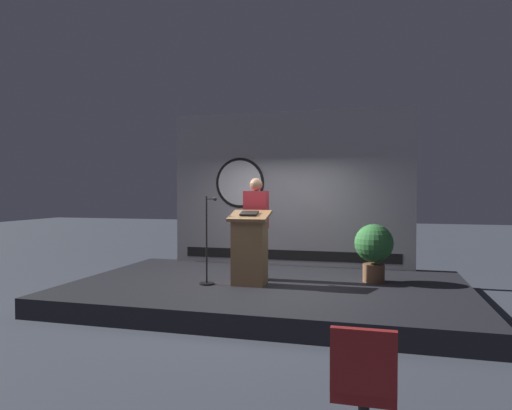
% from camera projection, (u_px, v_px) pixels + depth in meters
% --- Properties ---
extents(ground_plane, '(40.00, 40.00, 0.00)m').
position_uv_depth(ground_plane, '(268.00, 301.00, 7.55)').
color(ground_plane, '#383D47').
extents(stage_platform, '(6.40, 4.00, 0.30)m').
position_uv_depth(stage_platform, '(268.00, 292.00, 7.55)').
color(stage_platform, black).
rests_on(stage_platform, ground).
extents(banner_display, '(4.92, 0.12, 3.14)m').
position_uv_depth(banner_display, '(288.00, 189.00, 9.29)').
color(banner_display, '#9E9EA3').
rests_on(banner_display, stage_platform).
extents(podium, '(0.64, 0.50, 1.21)m').
position_uv_depth(podium, '(250.00, 249.00, 7.37)').
color(podium, olive).
rests_on(podium, stage_platform).
extents(speaker_person, '(0.40, 0.26, 1.74)m').
position_uv_depth(speaker_person, '(256.00, 228.00, 7.83)').
color(speaker_person, black).
rests_on(speaker_person, stage_platform).
extents(microphone_stand, '(0.24, 0.56, 1.44)m').
position_uv_depth(microphone_stand, '(208.00, 253.00, 7.45)').
color(microphone_stand, black).
rests_on(microphone_stand, stage_platform).
extents(potted_plant, '(0.64, 0.64, 0.97)m').
position_uv_depth(potted_plant, '(374.00, 247.00, 7.60)').
color(potted_plant, brown).
rests_on(potted_plant, stage_platform).
extents(audience_chair_left, '(0.44, 0.45, 0.89)m').
position_uv_depth(audience_chair_left, '(364.00, 380.00, 3.18)').
color(audience_chair_left, black).
rests_on(audience_chair_left, ground).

